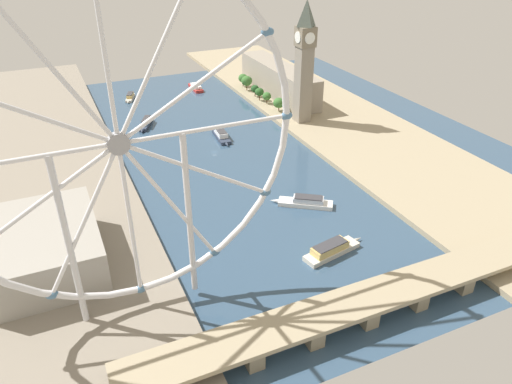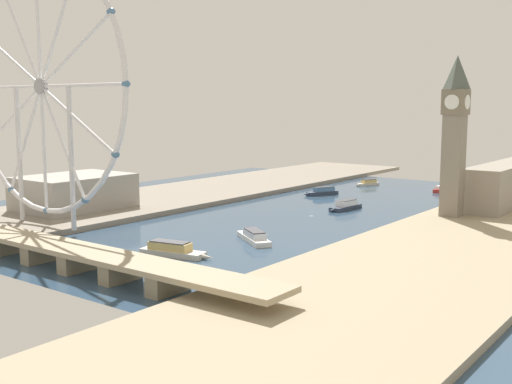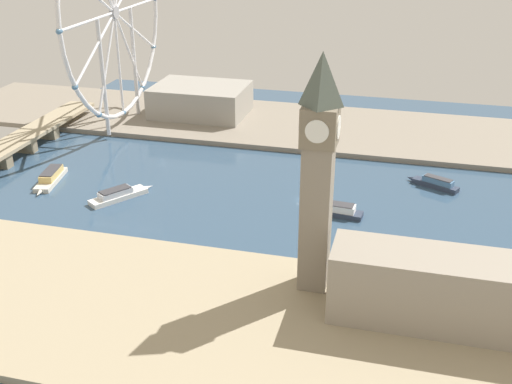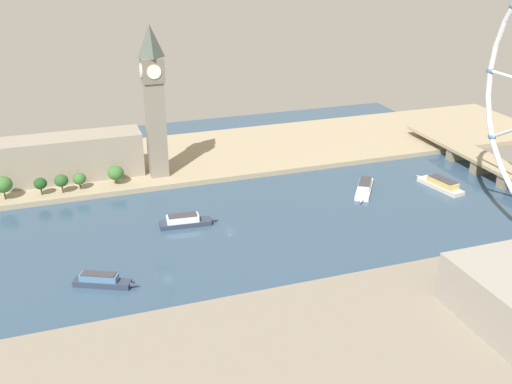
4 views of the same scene
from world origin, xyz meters
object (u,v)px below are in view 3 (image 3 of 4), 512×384
(clock_tower, at_px, (318,173))
(tour_boat_1, at_px, (335,210))
(tour_boat_5, at_px, (51,177))
(parliament_block, at_px, (501,298))
(tour_boat_3, at_px, (435,183))
(ferris_wheel, at_px, (114,14))
(riverside_hall, at_px, (201,100))
(tour_boat_0, at_px, (118,195))

(clock_tower, xyz_separation_m, tour_boat_1, (65.46, 0.65, -45.96))
(tour_boat_1, distance_m, tour_boat_5, 149.21)
(parliament_block, bearing_deg, tour_boat_3, 8.88)
(ferris_wheel, distance_m, tour_boat_1, 187.88)
(clock_tower, height_order, riverside_hall, clock_tower)
(clock_tower, bearing_deg, ferris_wheel, 43.98)
(ferris_wheel, xyz_separation_m, riverside_hall, (32.16, -41.23, -59.51))
(ferris_wheel, bearing_deg, tour_boat_3, -103.34)
(parliament_block, distance_m, tour_boat_5, 227.72)
(tour_boat_3, bearing_deg, tour_boat_0, 45.26)
(clock_tower, distance_m, ferris_wheel, 217.38)
(riverside_hall, xyz_separation_m, tour_boat_5, (-121.11, 41.07, -10.25))
(tour_boat_0, bearing_deg, ferris_wheel, 57.93)
(riverside_hall, xyz_separation_m, tour_boat_3, (-78.29, -153.29, -10.39))
(tour_boat_5, bearing_deg, riverside_hall, 150.18)
(parliament_block, xyz_separation_m, tour_boat_1, (77.51, 64.12, -13.22))
(ferris_wheel, height_order, tour_boat_3, ferris_wheel)
(parliament_block, height_order, tour_boat_3, parliament_block)
(clock_tower, xyz_separation_m, tour_boat_3, (109.35, -44.50, -45.98))
(ferris_wheel, relative_size, tour_boat_3, 4.98)
(clock_tower, relative_size, tour_boat_3, 3.23)
(clock_tower, relative_size, tour_boat_1, 2.89)
(parliament_block, distance_m, tour_boat_1, 101.46)
(tour_boat_3, xyz_separation_m, tour_boat_5, (-42.82, 194.36, 0.14))
(clock_tower, bearing_deg, tour_boat_3, -22.14)
(parliament_block, distance_m, ferris_wheel, 277.23)
(parliament_block, height_order, riverside_hall, parliament_block)
(parliament_block, bearing_deg, riverside_hall, 40.78)
(clock_tower, bearing_deg, tour_boat_0, 62.18)
(riverside_hall, bearing_deg, tour_boat_1, -138.49)
(ferris_wheel, xyz_separation_m, tour_boat_0, (-99.35, -43.64, -70.07))
(clock_tower, relative_size, tour_boat_0, 2.77)
(parliament_block, relative_size, tour_boat_0, 3.52)
(tour_boat_0, bearing_deg, tour_boat_5, 110.76)
(clock_tower, relative_size, tour_boat_5, 2.51)
(tour_boat_1, bearing_deg, clock_tower, 95.50)
(tour_boat_5, bearing_deg, ferris_wheel, 169.02)
(parliament_block, bearing_deg, tour_boat_5, 69.78)
(clock_tower, distance_m, tour_boat_5, 170.26)
(parliament_block, bearing_deg, clock_tower, 79.24)
(riverside_hall, distance_m, tour_boat_3, 172.44)
(riverside_hall, bearing_deg, ferris_wheel, 127.95)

